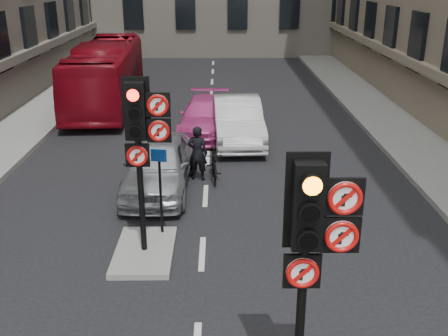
{
  "coord_description": "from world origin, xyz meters",
  "views": [
    {
      "loc": [
        0.36,
        -4.6,
        5.55
      ],
      "look_at": [
        0.44,
        3.18,
        2.6
      ],
      "focal_mm": 42.0,
      "sensor_mm": 36.0,
      "label": 1
    }
  ],
  "objects_px": {
    "signal_near": "(313,234)",
    "car_white": "(237,120)",
    "motorcyclist": "(198,153)",
    "car_silver": "(159,165)",
    "motorcycle": "(214,165)",
    "car_pink": "(206,116)",
    "signal_far": "(142,130)",
    "info_sign": "(160,180)",
    "bus_red": "(107,74)"
  },
  "relations": [
    {
      "from": "signal_near",
      "to": "car_white",
      "type": "relative_size",
      "value": 0.79
    },
    {
      "from": "signal_near",
      "to": "motorcyclist",
      "type": "distance_m",
      "value": 8.54
    },
    {
      "from": "car_silver",
      "to": "motorcycle",
      "type": "bearing_deg",
      "value": 26.69
    },
    {
      "from": "car_pink",
      "to": "motorcyclist",
      "type": "bearing_deg",
      "value": -87.93
    },
    {
      "from": "signal_far",
      "to": "car_pink",
      "type": "bearing_deg",
      "value": 83.45
    },
    {
      "from": "car_pink",
      "to": "info_sign",
      "type": "relative_size",
      "value": 2.21
    },
    {
      "from": "signal_far",
      "to": "info_sign",
      "type": "distance_m",
      "value": 1.53
    },
    {
      "from": "car_pink",
      "to": "motorcyclist",
      "type": "distance_m",
      "value": 4.52
    },
    {
      "from": "car_pink",
      "to": "info_sign",
      "type": "height_order",
      "value": "info_sign"
    },
    {
      "from": "info_sign",
      "to": "car_pink",
      "type": "bearing_deg",
      "value": 94.64
    },
    {
      "from": "bus_red",
      "to": "motorcycle",
      "type": "relative_size",
      "value": 6.48
    },
    {
      "from": "motorcycle",
      "to": "info_sign",
      "type": "relative_size",
      "value": 0.77
    },
    {
      "from": "car_silver",
      "to": "motorcycle",
      "type": "height_order",
      "value": "car_silver"
    },
    {
      "from": "signal_near",
      "to": "car_pink",
      "type": "bearing_deg",
      "value": 97.2
    },
    {
      "from": "car_silver",
      "to": "bus_red",
      "type": "distance_m",
      "value": 10.18
    },
    {
      "from": "car_silver",
      "to": "car_pink",
      "type": "distance_m",
      "value": 5.36
    },
    {
      "from": "motorcycle",
      "to": "signal_far",
      "type": "bearing_deg",
      "value": -112.21
    },
    {
      "from": "motorcyclist",
      "to": "info_sign",
      "type": "height_order",
      "value": "info_sign"
    },
    {
      "from": "car_white",
      "to": "car_silver",
      "type": "bearing_deg",
      "value": -120.37
    },
    {
      "from": "car_pink",
      "to": "motorcycle",
      "type": "relative_size",
      "value": 2.87
    },
    {
      "from": "signal_far",
      "to": "bus_red",
      "type": "height_order",
      "value": "signal_far"
    },
    {
      "from": "car_silver",
      "to": "car_pink",
      "type": "xyz_separation_m",
      "value": [
        1.13,
        5.24,
        -0.09
      ]
    },
    {
      "from": "signal_far",
      "to": "car_white",
      "type": "distance_m",
      "value": 8.22
    },
    {
      "from": "signal_far",
      "to": "motorcyclist",
      "type": "distance_m",
      "value": 4.67
    },
    {
      "from": "signal_near",
      "to": "car_silver",
      "type": "relative_size",
      "value": 0.86
    },
    {
      "from": "car_white",
      "to": "car_pink",
      "type": "distance_m",
      "value": 1.48
    },
    {
      "from": "bus_red",
      "to": "signal_near",
      "type": "bearing_deg",
      "value": -73.79
    },
    {
      "from": "motorcyclist",
      "to": "signal_far",
      "type": "bearing_deg",
      "value": 90.55
    },
    {
      "from": "bus_red",
      "to": "motorcycle",
      "type": "xyz_separation_m",
      "value": [
        4.71,
        -8.94,
        -0.9
      ]
    },
    {
      "from": "bus_red",
      "to": "info_sign",
      "type": "xyz_separation_m",
      "value": [
        3.6,
        -12.32,
        0.03
      ]
    },
    {
      "from": "car_silver",
      "to": "car_white",
      "type": "relative_size",
      "value": 0.92
    },
    {
      "from": "car_silver",
      "to": "motorcycle",
      "type": "xyz_separation_m",
      "value": [
        1.46,
        0.68,
        -0.26
      ]
    },
    {
      "from": "motorcycle",
      "to": "car_white",
      "type": "bearing_deg",
      "value": 73.44
    },
    {
      "from": "signal_near",
      "to": "motorcyclist",
      "type": "bearing_deg",
      "value": 101.93
    },
    {
      "from": "signal_far",
      "to": "info_sign",
      "type": "bearing_deg",
      "value": 73.89
    },
    {
      "from": "motorcycle",
      "to": "info_sign",
      "type": "xyz_separation_m",
      "value": [
        -1.11,
        -3.38,
        0.93
      ]
    },
    {
      "from": "signal_far",
      "to": "motorcycle",
      "type": "distance_m",
      "value": 4.88
    },
    {
      "from": "car_silver",
      "to": "info_sign",
      "type": "xyz_separation_m",
      "value": [
        0.34,
        -2.7,
        0.67
      ]
    },
    {
      "from": "car_white",
      "to": "info_sign",
      "type": "bearing_deg",
      "value": -107.92
    },
    {
      "from": "signal_near",
      "to": "signal_far",
      "type": "height_order",
      "value": "signal_far"
    },
    {
      "from": "car_silver",
      "to": "signal_near",
      "type": "bearing_deg",
      "value": -68.21
    },
    {
      "from": "car_pink",
      "to": "signal_far",
      "type": "bearing_deg",
      "value": -92.92
    },
    {
      "from": "signal_near",
      "to": "bus_red",
      "type": "distance_m",
      "value": 18.12
    },
    {
      "from": "signal_far",
      "to": "car_pink",
      "type": "xyz_separation_m",
      "value": [
        1.0,
        8.68,
        -2.08
      ]
    },
    {
      "from": "car_pink",
      "to": "bus_red",
      "type": "xyz_separation_m",
      "value": [
        -4.38,
        4.38,
        0.73
      ]
    },
    {
      "from": "bus_red",
      "to": "info_sign",
      "type": "bearing_deg",
      "value": -76.83
    },
    {
      "from": "car_white",
      "to": "info_sign",
      "type": "xyz_separation_m",
      "value": [
        -1.89,
        -6.96,
        0.64
      ]
    },
    {
      "from": "car_pink",
      "to": "bus_red",
      "type": "height_order",
      "value": "bus_red"
    },
    {
      "from": "signal_near",
      "to": "bus_red",
      "type": "relative_size",
      "value": 0.37
    },
    {
      "from": "signal_far",
      "to": "motorcycle",
      "type": "bearing_deg",
      "value": 72.13
    }
  ]
}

